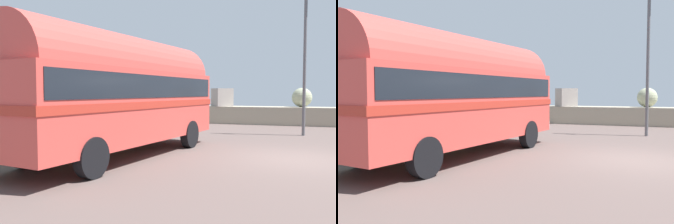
% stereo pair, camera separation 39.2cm
% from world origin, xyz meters
% --- Properties ---
extents(ground, '(32.00, 26.00, 0.02)m').
position_xyz_m(ground, '(0.00, 0.00, 0.01)').
color(ground, brown).
extents(breakwater, '(31.36, 2.22, 2.48)m').
position_xyz_m(breakwater, '(0.43, 11.81, 0.71)').
color(breakwater, '#A09681').
rests_on(breakwater, ground).
extents(vintage_coach, '(3.79, 8.86, 3.70)m').
position_xyz_m(vintage_coach, '(-5.12, -1.26, 2.05)').
color(vintage_coach, black).
rests_on(vintage_coach, ground).
extents(second_coach, '(4.40, 8.91, 3.70)m').
position_xyz_m(second_coach, '(-9.91, -0.63, 2.05)').
color(second_coach, black).
rests_on(second_coach, ground).
extents(lamp_post, '(1.01, 0.24, 7.05)m').
position_xyz_m(lamp_post, '(0.40, 6.25, 3.94)').
color(lamp_post, '#5B5B60').
rests_on(lamp_post, ground).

